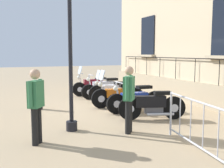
{
  "coord_description": "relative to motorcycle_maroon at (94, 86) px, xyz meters",
  "views": [
    {
      "loc": [
        4.17,
        9.16,
        1.96
      ],
      "look_at": [
        0.42,
        0.0,
        0.8
      ],
      "focal_mm": 42.62,
      "sensor_mm": 36.0,
      "label": 1
    }
  ],
  "objects": [
    {
      "name": "ground_plane",
      "position": [
        -0.33,
        2.43,
        -0.44
      ],
      "size": [
        60.0,
        60.0,
        0.0
      ],
      "primitive_type": "plane",
      "color": "tan"
    },
    {
      "name": "motorcycle_maroon",
      "position": [
        0.0,
        0.0,
        0.0
      ],
      "size": [
        2.05,
        0.62,
        1.37
      ],
      "color": "black",
      "rests_on": "ground_plane"
    },
    {
      "name": "motorcycle_silver",
      "position": [
        -0.17,
        0.94,
        -0.01
      ],
      "size": [
        2.06,
        0.65,
        1.05
      ],
      "color": "black",
      "rests_on": "ground_plane"
    },
    {
      "name": "motorcycle_white",
      "position": [
        -0.16,
        1.87,
        -0.0
      ],
      "size": [
        1.98,
        0.68,
        1.3
      ],
      "color": "black",
      "rests_on": "ground_plane"
    },
    {
      "name": "motorcycle_orange",
      "position": [
        0.04,
        2.87,
        -0.01
      ],
      "size": [
        2.0,
        0.6,
        1.36
      ],
      "color": "black",
      "rests_on": "ground_plane"
    },
    {
      "name": "motorcycle_blue",
      "position": [
        -0.18,
        3.84,
        -0.02
      ],
      "size": [
        2.06,
        0.67,
        1.03
      ],
      "color": "black",
      "rests_on": "ground_plane"
    },
    {
      "name": "motorcycle_black",
      "position": [
        -0.16,
        4.92,
        -0.01
      ],
      "size": [
        1.94,
        0.8,
        1.04
      ],
      "color": "black",
      "rests_on": "ground_plane"
    },
    {
      "name": "lamppost",
      "position": [
        2.3,
        5.13,
        2.63
      ],
      "size": [
        0.36,
        1.06,
        3.97
      ],
      "color": "black",
      "rests_on": "ground_plane"
    },
    {
      "name": "crowd_barrier",
      "position": [
        0.38,
        7.52,
        0.13
      ],
      "size": [
        0.42,
        2.33,
        1.05
      ],
      "color": "#B7B7BF",
      "rests_on": "ground_plane"
    },
    {
      "name": "bollard",
      "position": [
        2.73,
        2.16,
        0.01
      ],
      "size": [
        0.22,
        0.22,
        0.9
      ],
      "color": "black",
      "rests_on": "ground_plane"
    },
    {
      "name": "pedestrian_standing",
      "position": [
        3.23,
        5.83,
        0.47
      ],
      "size": [
        0.39,
        0.45,
        1.63
      ],
      "color": "black",
      "rests_on": "ground_plane"
    },
    {
      "name": "pedestrian_walking",
      "position": [
        1.05,
        5.85,
        0.49
      ],
      "size": [
        0.4,
        0.43,
        1.65
      ],
      "color": "black",
      "rests_on": "ground_plane"
    }
  ]
}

